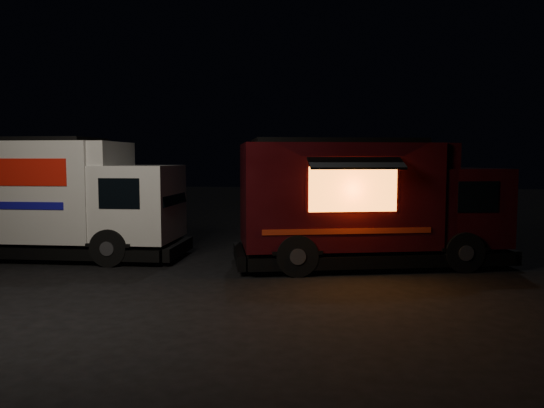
{
  "coord_description": "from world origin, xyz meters",
  "views": [
    {
      "loc": [
        3.73,
        -11.56,
        2.75
      ],
      "look_at": [
        1.73,
        2.0,
        1.59
      ],
      "focal_mm": 35.0,
      "sensor_mm": 36.0,
      "label": 1
    }
  ],
  "objects": [
    {
      "name": "ground",
      "position": [
        0.0,
        0.0,
        0.0
      ],
      "size": [
        80.0,
        80.0,
        0.0
      ],
      "primitive_type": "plane",
      "color": "black",
      "rests_on": "ground"
    },
    {
      "name": "white_truck",
      "position": [
        -4.5,
        2.18,
        1.67
      ],
      "size": [
        7.46,
        2.78,
        3.34
      ],
      "primitive_type": null,
      "rotation": [
        0.0,
        0.0,
        0.04
      ],
      "color": "silver",
      "rests_on": "ground"
    },
    {
      "name": "red_truck",
      "position": [
        4.26,
        2.33,
        1.63
      ],
      "size": [
        7.44,
        4.3,
        3.26
      ],
      "primitive_type": null,
      "rotation": [
        0.0,
        0.0,
        0.26
      ],
      "color": "#35090D",
      "rests_on": "ground"
    }
  ]
}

